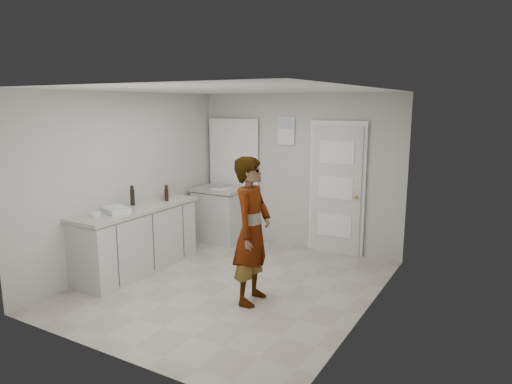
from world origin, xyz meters
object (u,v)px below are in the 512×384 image
Objects in this scene: spice_jar at (162,197)px; egg_bowl at (95,214)px; cake_mix_box at (168,190)px; person at (252,231)px; oil_cruet_a at (166,193)px; oil_cruet_b at (132,196)px; baking_dish at (116,210)px.

egg_bowl is at bearing -92.73° from spice_jar.
cake_mix_box is 0.26m from spice_jar.
person is 1.91m from oil_cruet_a.
spice_jar is at bearing 77.50° from oil_cruet_b.
cake_mix_box is 0.43× the size of baking_dish.
person is at bearing 8.16° from baking_dish.
baking_dish is at bearing 78.39° from egg_bowl.
baking_dish is (-0.11, -0.88, -0.08)m from oil_cruet_a.
oil_cruet_a reaches higher than baking_dish.
oil_cruet_a reaches higher than cake_mix_box.
person is 12.81× the size of egg_bowl.
oil_cruet_b is (-0.02, -0.73, 0.04)m from cake_mix_box.
oil_cruet_b reaches higher than egg_bowl.
oil_cruet_a is at bearing 65.12° from person.
oil_cruet_b is at bearing -102.50° from spice_jar.
oil_cruet_a is at bearing 64.13° from oil_cruet_b.
cake_mix_box reaches higher than spice_jar.
baking_dish is at bearing -97.22° from oil_cruet_a.
person is 19.62× the size of spice_jar.
spice_jar is 0.31× the size of oil_cruet_b.
oil_cruet_a is (0.20, -0.27, 0.02)m from cake_mix_box.
oil_cruet_b is at bearing -68.47° from cake_mix_box.
spice_jar is 0.20× the size of baking_dish.
egg_bowl is at bearing -85.77° from oil_cruet_b.
spice_jar is (-1.92, 0.64, 0.10)m from person.
oil_cruet_a is 0.89m from baking_dish.
oil_cruet_b reaches higher than oil_cruet_a.
spice_jar is at bearing 90.16° from baking_dish.
baking_dish is at bearing 91.64° from person.
egg_bowl is (-0.06, -1.20, -0.02)m from spice_jar.
person is at bearing -3.94° from oil_cruet_b.
oil_cruet_a is 1.18m from egg_bowl.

